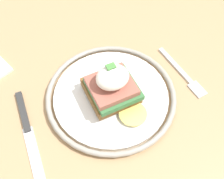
{
  "coord_description": "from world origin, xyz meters",
  "views": [
    {
      "loc": [
        0.14,
        0.27,
        1.21
      ],
      "look_at": [
        0.02,
        0.0,
        0.78
      ],
      "focal_mm": 45.0,
      "sensor_mm": 36.0,
      "label": 1
    }
  ],
  "objects_px": {
    "plate": "(112,97)",
    "knife": "(27,126)",
    "sandwich": "(113,87)",
    "fork": "(183,74)"
  },
  "relations": [
    {
      "from": "sandwich",
      "to": "fork",
      "type": "bearing_deg",
      "value": 178.07
    },
    {
      "from": "sandwich",
      "to": "fork",
      "type": "xyz_separation_m",
      "value": [
        -0.16,
        0.01,
        -0.04
      ]
    },
    {
      "from": "plate",
      "to": "fork",
      "type": "relative_size",
      "value": 1.75
    },
    {
      "from": "sandwich",
      "to": "knife",
      "type": "xyz_separation_m",
      "value": [
        0.17,
        -0.02,
        -0.04
      ]
    },
    {
      "from": "sandwich",
      "to": "plate",
      "type": "bearing_deg",
      "value": -91.94
    },
    {
      "from": "plate",
      "to": "knife",
      "type": "relative_size",
      "value": 1.36
    },
    {
      "from": "plate",
      "to": "sandwich",
      "type": "distance_m",
      "value": 0.04
    },
    {
      "from": "fork",
      "to": "knife",
      "type": "distance_m",
      "value": 0.33
    },
    {
      "from": "plate",
      "to": "knife",
      "type": "distance_m",
      "value": 0.17
    },
    {
      "from": "plate",
      "to": "fork",
      "type": "bearing_deg",
      "value": 176.92
    }
  ]
}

